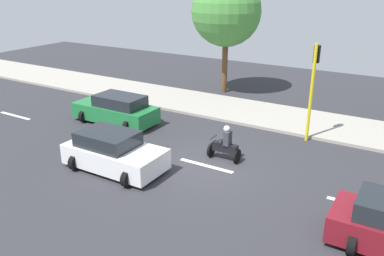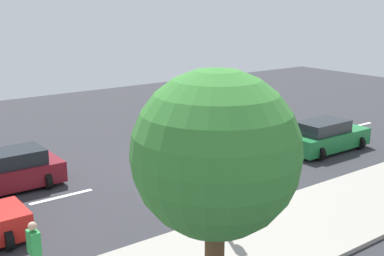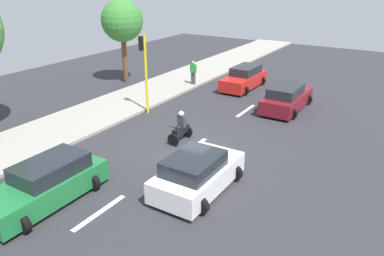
% 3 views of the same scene
% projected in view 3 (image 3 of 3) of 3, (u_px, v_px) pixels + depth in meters
% --- Properties ---
extents(ground_plane, '(40.00, 60.00, 0.10)m').
position_uv_depth(ground_plane, '(192.00, 149.00, 17.43)').
color(ground_plane, '#2D2D33').
extents(sidewalk, '(4.00, 60.00, 0.15)m').
position_uv_depth(sidewalk, '(86.00, 118.00, 20.80)').
color(sidewalk, '#9E998E').
rests_on(sidewalk, ground).
extents(lane_stripe_far_north, '(0.20, 2.40, 0.01)m').
position_uv_depth(lane_stripe_far_north, '(280.00, 87.00, 26.82)').
color(lane_stripe_far_north, white).
rests_on(lane_stripe_far_north, ground).
extents(lane_stripe_north, '(0.20, 2.40, 0.01)m').
position_uv_depth(lane_stripe_north, '(246.00, 111.00, 22.11)').
color(lane_stripe_north, white).
rests_on(lane_stripe_north, ground).
extents(lane_stripe_mid, '(0.20, 2.40, 0.01)m').
position_uv_depth(lane_stripe_mid, '(192.00, 148.00, 17.41)').
color(lane_stripe_mid, white).
rests_on(lane_stripe_mid, ground).
extents(lane_stripe_south, '(0.20, 2.40, 0.01)m').
position_uv_depth(lane_stripe_south, '(100.00, 212.00, 12.70)').
color(lane_stripe_south, white).
rests_on(lane_stripe_south, ground).
extents(car_white, '(2.35, 4.00, 1.52)m').
position_uv_depth(car_white, '(197.00, 173.00, 13.75)').
color(car_white, white).
rests_on(car_white, ground).
extents(car_red, '(2.14, 4.44, 1.52)m').
position_uv_depth(car_red, '(244.00, 78.00, 26.28)').
color(car_red, red).
rests_on(car_red, ground).
extents(car_maroon, '(2.25, 4.52, 1.52)m').
position_uv_depth(car_maroon, '(286.00, 98.00, 22.09)').
color(car_maroon, maroon).
rests_on(car_maroon, ground).
extents(car_green, '(2.22, 4.47, 1.52)m').
position_uv_depth(car_green, '(46.00, 184.00, 13.07)').
color(car_green, '#1E7238').
rests_on(car_green, ground).
extents(motorcycle, '(0.60, 1.30, 1.53)m').
position_uv_depth(motorcycle, '(181.00, 129.00, 17.89)').
color(motorcycle, black).
rests_on(motorcycle, ground).
extents(pedestrian_near_signal, '(0.40, 0.24, 1.69)m').
position_uv_depth(pedestrian_near_signal, '(193.00, 72.00, 26.58)').
color(pedestrian_near_signal, '#3F3F3F').
rests_on(pedestrian_near_signal, sidewalk).
extents(traffic_light_corner, '(0.49, 0.24, 4.50)m').
position_uv_depth(traffic_light_corner, '(144.00, 63.00, 20.77)').
color(traffic_light_corner, yellow).
rests_on(traffic_light_corner, ground).
extents(street_tree_center, '(2.96, 2.96, 5.95)m').
position_uv_depth(street_tree_center, '(122.00, 21.00, 26.32)').
color(street_tree_center, brown).
rests_on(street_tree_center, ground).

